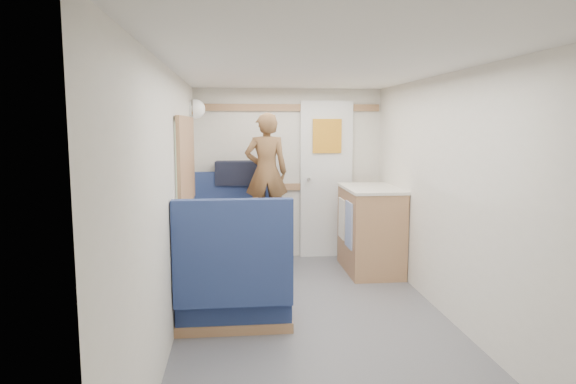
{
  "coord_description": "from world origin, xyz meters",
  "views": [
    {
      "loc": [
        -0.63,
        -3.77,
        1.59
      ],
      "look_at": [
        -0.14,
        0.9,
        0.97
      ],
      "focal_mm": 32.0,
      "sensor_mm": 36.0,
      "label": 1
    }
  ],
  "objects": [
    {
      "name": "wall_back",
      "position": [
        0.0,
        2.25,
        1.0
      ],
      "size": [
        2.2,
        0.02,
        2.0
      ],
      "primitive_type": "cube",
      "color": "silver",
      "rests_on": "floor"
    },
    {
      "name": "cheese_block",
      "position": [
        -0.61,
        0.84,
        0.76
      ],
      "size": [
        0.12,
        0.1,
        0.04
      ],
      "primitive_type": "cube",
      "rotation": [
        0.0,
        0.0,
        0.33
      ],
      "color": "#F4DC8D",
      "rests_on": "tray"
    },
    {
      "name": "tumbler_left",
      "position": [
        -0.78,
        0.72,
        0.78
      ],
      "size": [
        0.07,
        0.07,
        0.11
      ],
      "primitive_type": "cylinder",
      "color": "white",
      "rests_on": "dinette_table"
    },
    {
      "name": "wall_left",
      "position": [
        -1.1,
        0.0,
        1.0
      ],
      "size": [
        0.02,
        4.5,
        2.0
      ],
      "primitive_type": "cube",
      "color": "silver",
      "rests_on": "floor"
    },
    {
      "name": "rear_door",
      "position": [
        0.45,
        2.22,
        0.97
      ],
      "size": [
        0.62,
        0.12,
        1.86
      ],
      "color": "white",
      "rests_on": "wall_back"
    },
    {
      "name": "pepper_grinder",
      "position": [
        -0.65,
        0.89,
        0.77
      ],
      "size": [
        0.04,
        0.04,
        0.1
      ],
      "primitive_type": "cylinder",
      "color": "black",
      "rests_on": "dinette_table"
    },
    {
      "name": "orange_fruit",
      "position": [
        -0.58,
        0.96,
        0.77
      ],
      "size": [
        0.07,
        0.07,
        0.07
      ],
      "primitive_type": "sphere",
      "color": "#DF5A09",
      "rests_on": "tray"
    },
    {
      "name": "oak_trim_low",
      "position": [
        0.0,
        2.23,
        0.85
      ],
      "size": [
        2.15,
        0.02,
        0.08
      ],
      "primitive_type": "cube",
      "color": "#8E6140",
      "rests_on": "wall_back"
    },
    {
      "name": "galley_counter",
      "position": [
        0.82,
        1.55,
        0.47
      ],
      "size": [
        0.57,
        0.92,
        0.92
      ],
      "color": "#8E6140",
      "rests_on": "floor"
    },
    {
      "name": "beer_glass",
      "position": [
        -0.44,
        1.07,
        0.77
      ],
      "size": [
        0.06,
        0.06,
        0.1
      ],
      "primitive_type": "cylinder",
      "color": "#8E4E14",
      "rests_on": "dinette_table"
    },
    {
      "name": "dinette_table",
      "position": [
        -0.65,
        1.0,
        0.57
      ],
      "size": [
        0.62,
        0.92,
        0.72
      ],
      "color": "white",
      "rests_on": "floor"
    },
    {
      "name": "tray",
      "position": [
        -0.53,
        0.74,
        0.73
      ],
      "size": [
        0.31,
        0.39,
        0.02
      ],
      "primitive_type": "cube",
      "rotation": [
        0.0,
        0.0,
        0.11
      ],
      "color": "white",
      "rests_on": "dinette_table"
    },
    {
      "name": "side_window",
      "position": [
        -1.08,
        1.0,
        1.25
      ],
      "size": [
        0.04,
        1.3,
        0.72
      ],
      "primitive_type": "cube",
      "color": "#9FAE93",
      "rests_on": "wall_left"
    },
    {
      "name": "bread_loaf",
      "position": [
        -0.43,
        1.38,
        0.77
      ],
      "size": [
        0.22,
        0.3,
        0.11
      ],
      "primitive_type": "cube",
      "rotation": [
        0.0,
        0.0,
        0.32
      ],
      "color": "olive",
      "rests_on": "dinette_table"
    },
    {
      "name": "dome_light",
      "position": [
        -1.04,
        1.85,
        1.75
      ],
      "size": [
        0.2,
        0.2,
        0.2
      ],
      "primitive_type": "sphere",
      "color": "white",
      "rests_on": "wall_left"
    },
    {
      "name": "floor",
      "position": [
        0.0,
        0.0,
        0.0
      ],
      "size": [
        4.5,
        4.5,
        0.0
      ],
      "primitive_type": "plane",
      "color": "#515156",
      "rests_on": "ground"
    },
    {
      "name": "bench_far",
      "position": [
        -0.65,
        1.86,
        0.3
      ],
      "size": [
        0.9,
        0.59,
        1.05
      ],
      "color": "navy",
      "rests_on": "floor"
    },
    {
      "name": "wine_glass",
      "position": [
        -0.64,
        0.98,
        0.84
      ],
      "size": [
        0.08,
        0.08,
        0.17
      ],
      "color": "white",
      "rests_on": "dinette_table"
    },
    {
      "name": "oak_trim_high",
      "position": [
        0.0,
        2.23,
        1.78
      ],
      "size": [
        2.15,
        0.02,
        0.08
      ],
      "primitive_type": "cube",
      "color": "#8E6140",
      "rests_on": "wall_back"
    },
    {
      "name": "ledge",
      "position": [
        -0.65,
        2.12,
        0.88
      ],
      "size": [
        0.9,
        0.14,
        0.04
      ],
      "primitive_type": "cube",
      "color": "#8E6140",
      "rests_on": "bench_far"
    },
    {
      "name": "wall_right",
      "position": [
        1.1,
        0.0,
        1.0
      ],
      "size": [
        0.02,
        4.5,
        2.0
      ],
      "primitive_type": "cube",
      "color": "silver",
      "rests_on": "floor"
    },
    {
      "name": "duffel_bag",
      "position": [
        -0.57,
        2.12,
        1.03
      ],
      "size": [
        0.57,
        0.3,
        0.27
      ],
      "primitive_type": "cube",
      "rotation": [
        0.0,
        0.0,
        -0.06
      ],
      "color": "black",
      "rests_on": "ledge"
    },
    {
      "name": "ceiling",
      "position": [
        0.0,
        0.0,
        2.0
      ],
      "size": [
        4.5,
        4.5,
        0.0
      ],
      "primitive_type": "plane",
      "rotation": [
        3.14,
        0.0,
        0.0
      ],
      "color": "silver",
      "rests_on": "wall_back"
    },
    {
      "name": "tumbler_right",
      "position": [
        -0.52,
        0.96,
        0.77
      ],
      "size": [
        0.06,
        0.06,
        0.1
      ],
      "primitive_type": "cylinder",
      "color": "white",
      "rests_on": "dinette_table"
    },
    {
      "name": "bench_near",
      "position": [
        -0.65,
        0.14,
        0.3
      ],
      "size": [
        0.9,
        0.59,
        1.05
      ],
      "color": "navy",
      "rests_on": "floor"
    },
    {
      "name": "tumbler_mid",
      "position": [
        -0.67,
        1.2,
        0.78
      ],
      "size": [
        0.07,
        0.07,
        0.12
      ],
      "primitive_type": "cylinder",
      "color": "white",
      "rests_on": "dinette_table"
    },
    {
      "name": "person",
      "position": [
        -0.3,
        1.7,
        1.08
      ],
      "size": [
        0.46,
        0.31,
        1.26
      ],
      "primitive_type": "imported",
      "rotation": [
        0.0,
        0.0,
        3.13
      ],
      "color": "brown",
      "rests_on": "bench_far"
    }
  ]
}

